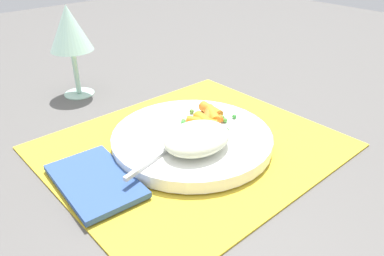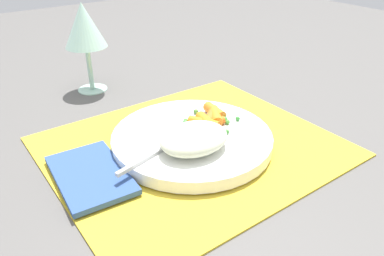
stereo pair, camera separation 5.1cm
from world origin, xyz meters
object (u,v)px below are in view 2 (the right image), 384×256
object	(u,v)px
plate	(192,139)
wine_glass	(84,27)
fork	(178,140)
carrot_portion	(209,119)
rice_mound	(194,138)
napkin	(90,175)

from	to	relation	value
plate	wine_glass	size ratio (longest dim) A/B	1.39
fork	carrot_portion	bearing A→B (deg)	13.48
rice_mound	carrot_portion	xyz separation A→B (m)	(0.06, 0.05, -0.01)
wine_glass	rice_mound	bearing A→B (deg)	-87.92
plate	fork	world-z (taller)	fork
carrot_portion	napkin	xyz separation A→B (m)	(-0.21, 0.00, -0.02)
plate	rice_mound	world-z (taller)	rice_mound
rice_mound	plate	bearing A→B (deg)	57.86
plate	napkin	xyz separation A→B (m)	(-0.16, 0.01, -0.01)
rice_mound	napkin	bearing A→B (deg)	160.87
carrot_portion	napkin	size ratio (longest dim) A/B	0.54
wine_glass	napkin	size ratio (longest dim) A/B	1.25
rice_mound	fork	bearing A→B (deg)	105.30
carrot_portion	napkin	world-z (taller)	carrot_portion
carrot_portion	fork	size ratio (longest dim) A/B	0.40
plate	fork	bearing A→B (deg)	-166.80
carrot_portion	wine_glass	bearing A→B (deg)	104.57
carrot_portion	rice_mound	bearing A→B (deg)	-144.18
carrot_portion	fork	bearing A→B (deg)	-166.52
plate	fork	size ratio (longest dim) A/B	1.31
wine_glass	plate	bearing A→B (deg)	-83.42
carrot_portion	napkin	bearing A→B (deg)	179.52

